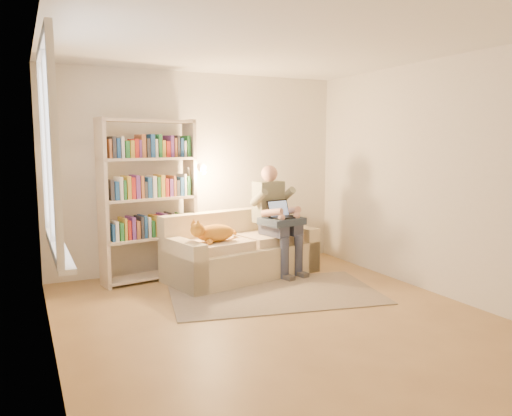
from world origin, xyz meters
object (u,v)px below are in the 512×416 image
cat (214,232)px  laptop (280,213)px  sofa (240,253)px  person (275,213)px  bookshelf (149,192)px

cat → laptop: size_ratio=1.83×
sofa → person: person is taller
bookshelf → person: bearing=-22.8°
sofa → bookshelf: (-1.08, 0.29, 0.80)m
person → sofa: bearing=161.8°
sofa → laptop: 0.72m
sofa → bookshelf: size_ratio=1.04×
person → cat: person is taller
sofa → laptop: size_ratio=5.46×
cat → bookshelf: bearing=129.5°
person → bookshelf: bearing=155.4°
sofa → cat: (-0.43, -0.22, 0.33)m
laptop → person: bearing=83.7°
person → laptop: (0.01, -0.12, 0.01)m
person → bookshelf: bookshelf is taller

